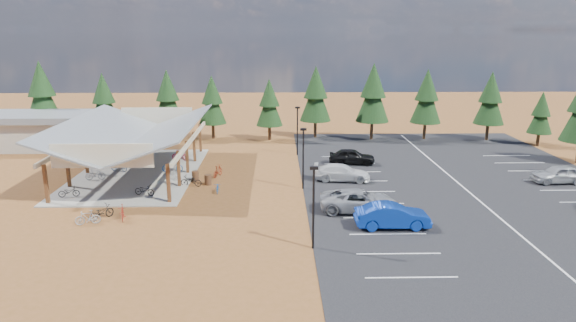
{
  "coord_description": "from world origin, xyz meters",
  "views": [
    {
      "loc": [
        2.85,
        -38.81,
        12.86
      ],
      "look_at": [
        3.81,
        4.83,
        1.68
      ],
      "focal_mm": 32.0,
      "sensor_mm": 36.0,
      "label": 1
    }
  ],
  "objects": [
    {
      "name": "bike_7",
      "position": [
        -6.87,
        11.44,
        0.64
      ],
      "size": [
        1.84,
        0.78,
        1.07
      ],
      "primitive_type": "imported",
      "rotation": [
        0.0,
        0.0,
        1.41
      ],
      "color": "maroon",
      "rests_on": "concrete_pad"
    },
    {
      "name": "car_4",
      "position": [
        10.21,
        9.96,
        0.8
      ],
      "size": [
        4.59,
        2.16,
        1.52
      ],
      "primitive_type": "imported",
      "rotation": [
        0.0,
        0.0,
        1.49
      ],
      "color": "black",
      "rests_on": "asphalt_lot"
    },
    {
      "name": "pine_8",
      "position": [
        28.07,
        21.02,
        5.0
      ],
      "size": [
        3.52,
        3.52,
        8.19
      ],
      "color": "#382314",
      "rests_on": "ground"
    },
    {
      "name": "lamp_post_2",
      "position": [
        5.0,
        14.0,
        2.98
      ],
      "size": [
        0.5,
        0.25,
        5.14
      ],
      "color": "black",
      "rests_on": "ground"
    },
    {
      "name": "car_1",
      "position": [
        10.51,
        -6.82,
        0.86
      ],
      "size": [
        4.97,
        1.77,
        1.63
      ],
      "primitive_type": "imported",
      "rotation": [
        0.0,
        0.0,
        1.58
      ],
      "color": "navy",
      "rests_on": "asphalt_lot"
    },
    {
      "name": "lamp_post_0",
      "position": [
        5.0,
        -10.0,
        2.98
      ],
      "size": [
        0.5,
        0.25,
        5.14
      ],
      "color": "black",
      "rests_on": "ground"
    },
    {
      "name": "car_2",
      "position": [
        8.77,
        -3.58,
        0.83
      ],
      "size": [
        5.79,
        2.91,
        1.57
      ],
      "primitive_type": "imported",
      "rotation": [
        0.0,
        0.0,
        1.52
      ],
      "color": "gray",
      "rests_on": "asphalt_lot"
    },
    {
      "name": "pine_2",
      "position": [
        -10.2,
        22.71,
        5.09
      ],
      "size": [
        3.58,
        3.58,
        8.34
      ],
      "color": "#382314",
      "rests_on": "ground"
    },
    {
      "name": "pine_7",
      "position": [
        20.7,
        21.73,
        5.16
      ],
      "size": [
        3.63,
        3.63,
        8.45
      ],
      "color": "#382314",
      "rests_on": "ground"
    },
    {
      "name": "bike_11",
      "position": [
        -7.94,
        -4.91,
        0.53
      ],
      "size": [
        0.92,
        1.83,
        1.06
      ],
      "primitive_type": "imported",
      "rotation": [
        0.0,
        0.0,
        0.25
      ],
      "color": "maroon",
      "rests_on": "ground"
    },
    {
      "name": "bike_15",
      "position": [
        -2.49,
        5.85,
        0.53
      ],
      "size": [
        1.05,
        1.84,
        1.07
      ],
      "primitive_type": "imported",
      "rotation": [
        0.0,
        0.0,
        2.81
      ],
      "color": "maroon",
      "rests_on": "ground"
    },
    {
      "name": "bike_4",
      "position": [
        -7.68,
        0.22,
        0.54
      ],
      "size": [
        1.77,
        1.02,
        0.88
      ],
      "primitive_type": "imported",
      "rotation": [
        0.0,
        0.0,
        1.3
      ],
      "color": "black",
      "rests_on": "concrete_pad"
    },
    {
      "name": "bike_5",
      "position": [
        -6.49,
        4.82,
        0.56
      ],
      "size": [
        1.58,
        0.74,
        0.92
      ],
      "primitive_type": "imported",
      "rotation": [
        0.0,
        0.0,
        1.36
      ],
      "color": "#989AA0",
      "rests_on": "concrete_pad"
    },
    {
      "name": "pine_6",
      "position": [
        14.27,
        21.68,
        5.59
      ],
      "size": [
        3.93,
        3.93,
        9.15
      ],
      "color": "#382314",
      "rests_on": "ground"
    },
    {
      "name": "bike_3",
      "position": [
        -11.68,
        11.74,
        0.58
      ],
      "size": [
        1.65,
        0.65,
        0.96
      ],
      "primitive_type": "imported",
      "rotation": [
        0.0,
        0.0,
        1.44
      ],
      "color": "#9F190C",
      "rests_on": "concrete_pad"
    },
    {
      "name": "asphalt_lot",
      "position": [
        18.5,
        3.0,
        0.02
      ],
      "size": [
        27.0,
        44.0,
        0.04
      ],
      "primitive_type": "cube",
      "color": "black",
      "rests_on": "ground"
    },
    {
      "name": "concrete_pad",
      "position": [
        -10.0,
        7.0,
        0.05
      ],
      "size": [
        10.6,
        18.6,
        0.1
      ],
      "primitive_type": "cube",
      "color": "gray",
      "rests_on": "ground"
    },
    {
      "name": "lamp_post_1",
      "position": [
        5.0,
        2.0,
        2.98
      ],
      "size": [
        0.5,
        0.25,
        5.14
      ],
      "color": "black",
      "rests_on": "ground"
    },
    {
      "name": "trash_bin_1",
      "position": [
        -4.3,
        4.44,
        0.45
      ],
      "size": [
        0.6,
        0.6,
        0.9
      ],
      "primitive_type": "cylinder",
      "color": "#4D2F1B",
      "rests_on": "ground"
    },
    {
      "name": "outbuilding",
      "position": [
        -24.0,
        18.0,
        2.03
      ],
      "size": [
        11.0,
        7.0,
        3.9
      ],
      "color": "#ADA593",
      "rests_on": "ground"
    },
    {
      "name": "bike_pavilion",
      "position": [
        -10.0,
        7.0,
        3.82
      ],
      "size": [
        11.65,
        19.4,
        4.97
      ],
      "color": "#4F2D16",
      "rests_on": "concrete_pad"
    },
    {
      "name": "car_3",
      "position": [
        8.52,
        4.25,
        0.75
      ],
      "size": [
        5.13,
        2.63,
        1.42
      ],
      "primitive_type": "imported",
      "rotation": [
        0.0,
        0.0,
        1.44
      ],
      "color": "silver",
      "rests_on": "asphalt_lot"
    },
    {
      "name": "bike_14",
      "position": [
        -2.02,
        1.24,
        0.41
      ],
      "size": [
        0.66,
        1.59,
        0.81
      ],
      "primitive_type": "imported",
      "rotation": [
        0.0,
        0.0,
        0.08
      ],
      "color": "navy",
      "rests_on": "ground"
    },
    {
      "name": "bike_0",
      "position": [
        -13.54,
        -0.02,
        0.51
      ],
      "size": [
        1.66,
        0.89,
        0.83
      ],
      "primitive_type": "imported",
      "rotation": [
        0.0,
        0.0,
        1.8
      ],
      "color": "black",
      "rests_on": "concrete_pad"
    },
    {
      "name": "bike_16",
      "position": [
        -4.43,
        2.89,
        0.47
      ],
      "size": [
        1.88,
        0.91,
        0.95
      ],
      "primitive_type": "imported",
      "rotation": [
        0.0,
        0.0,
        4.55
      ],
      "color": "black",
      "rests_on": "ground"
    },
    {
      "name": "bike_1",
      "position": [
        -13.06,
        4.67,
        0.61
      ],
      "size": [
        1.76,
        0.74,
        1.03
      ],
      "primitive_type": "imported",
      "rotation": [
        0.0,
        0.0,
        1.72
      ],
      "color": "#95989E",
      "rests_on": "concrete_pad"
    },
    {
      "name": "pine_5",
      "position": [
        7.55,
        22.95,
        5.34
      ],
      "size": [
        3.76,
        3.76,
        8.75
      ],
      "color": "#382314",
      "rests_on": "ground"
    },
    {
      "name": "pine_0",
      "position": [
        -24.9,
        22.46,
        5.76
      ],
      "size": [
        4.05,
        4.05,
        9.42
      ],
      "color": "#382314",
      "rests_on": "ground"
    },
    {
      "name": "pine_13",
      "position": [
        32.58,
        17.67,
        3.8
      ],
      "size": [
        2.67,
        2.67,
        6.23
      ],
      "color": "#382314",
      "rests_on": "ground"
    },
    {
      "name": "bike_12",
      "position": [
        -9.45,
        -4.72,
        0.5
      ],
      "size": [
        1.7,
        1.91,
        1.0
      ],
      "primitive_type": "imported",
      "rotation": [
        0.0,
        0.0,
        2.48
      ],
      "color": "black",
      "rests_on": "ground"
    },
    {
      "name": "pine_3",
      "position": [
        -4.9,
        22.66,
        4.69
      ],
      "size": [
        3.3,
        3.3,
        7.68
      ],
      "color": "#382314",
      "rests_on": "ground"
    },
    {
      "name": "ground",
      "position": [
        0.0,
        0.0,
        0.0
      ],
      "size": [
        140.0,
        140.0,
        0.0
      ],
      "primitive_type": "plane",
      "color": "brown",
      "rests_on": "ground"
    },
    {
      "name": "pine_4",
      "position": [
        1.97,
        21.65,
        4.48
      ],
      "size": [
        3.15,
        3.15,
        7.34
      ],
      "color": "#382314",
      "rests_on": "ground"
    },
    {
      "name": "car_8",
      "position": [
        27.1,
        3.16,
        0.81
      ],
      "size": [
        4.58,
        2.01,
        1.53
      ],
      "primitive_type": "imported",
      "rotation": [
        0.0,
        0.0,
        -1.53
      ],
      "color": "#919498",
      "rests_on": "asphalt_lot"
    },
    {
      "name": "bike_6",
      "position": [
        -6.83,
        7.21,
        0.6
      ],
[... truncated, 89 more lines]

